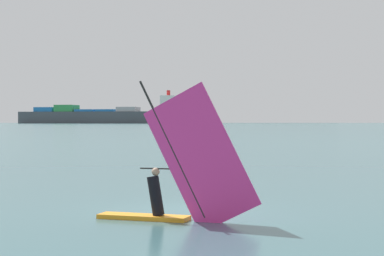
{
  "coord_description": "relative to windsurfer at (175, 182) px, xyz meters",
  "views": [
    {
      "loc": [
        -4.44,
        -19.33,
        2.67
      ],
      "look_at": [
        0.67,
        1.78,
        2.44
      ],
      "focal_mm": 62.45,
      "sensor_mm": 36.0,
      "label": 1
    }
  ],
  "objects": [
    {
      "name": "ground_plane",
      "position": [
        0.69,
        1.9,
        -1.04
      ],
      "size": [
        4000.0,
        4000.0,
        0.0
      ],
      "primitive_type": "plane",
      "color": "#386066"
    },
    {
      "name": "windsurfer",
      "position": [
        0.0,
        0.0,
        0.0
      ],
      "size": [
        4.04,
        2.66,
        4.06
      ],
      "rotation": [
        0.0,
        0.0,
        2.59
      ],
      "color": "orange",
      "rests_on": "ground_plane"
    },
    {
      "name": "cargo_ship",
      "position": [
        79.16,
        745.77,
        7.98
      ],
      "size": [
        192.05,
        104.91,
        37.19
      ],
      "rotation": [
        0.0,
        0.0,
        2.73
      ],
      "color": "#3F444C",
      "rests_on": "ground_plane"
    },
    {
      "name": "distant_headland",
      "position": [
        314.27,
        1522.11,
        13.62
      ],
      "size": [
        744.89,
        564.95,
        29.32
      ],
      "primitive_type": "cube",
      "rotation": [
        0.0,
        0.0,
        0.24
      ],
      "color": "#60665B",
      "rests_on": "ground_plane"
    }
  ]
}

